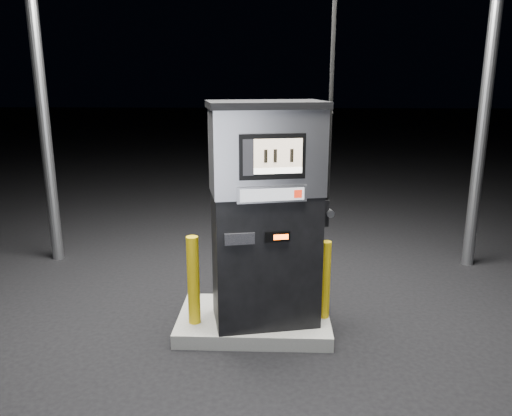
{
  "coord_description": "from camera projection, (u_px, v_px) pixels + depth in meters",
  "views": [
    {
      "loc": [
        0.21,
        -4.87,
        2.61
      ],
      "look_at": [
        0.02,
        0.0,
        1.33
      ],
      "focal_mm": 35.0,
      "sensor_mm": 36.0,
      "label": 1
    }
  ],
  "objects": [
    {
      "name": "pump_island",
      "position": [
        254.0,
        321.0,
        5.36
      ],
      "size": [
        1.6,
        1.0,
        0.15
      ],
      "primitive_type": "cube",
      "color": "slate",
      "rests_on": "ground"
    },
    {
      "name": "bollard_left",
      "position": [
        193.0,
        280.0,
        5.05
      ],
      "size": [
        0.14,
        0.14,
        0.93
      ],
      "primitive_type": "cylinder",
      "rotation": [
        0.0,
        0.0,
        -0.17
      ],
      "color": "gold",
      "rests_on": "pump_island"
    },
    {
      "name": "fuel_dispenser",
      "position": [
        266.0,
        213.0,
        4.94
      ],
      "size": [
        1.29,
        0.88,
        4.65
      ],
      "rotation": [
        0.0,
        0.0,
        0.21
      ],
      "color": "black",
      "rests_on": "pump_island"
    },
    {
      "name": "bollard_right",
      "position": [
        325.0,
        280.0,
        5.18
      ],
      "size": [
        0.13,
        0.13,
        0.84
      ],
      "primitive_type": "cylinder",
      "rotation": [
        0.0,
        0.0,
        0.21
      ],
      "color": "gold",
      "rests_on": "pump_island"
    },
    {
      "name": "ground",
      "position": [
        254.0,
        327.0,
        5.38
      ],
      "size": [
        80.0,
        80.0,
        0.0
      ],
      "primitive_type": "plane",
      "color": "black",
      "rests_on": "ground"
    }
  ]
}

